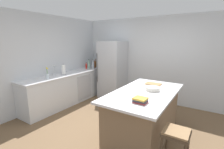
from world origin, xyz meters
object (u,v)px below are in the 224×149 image
at_px(bar_stool, 176,138).
at_px(whiskey_bottle, 96,64).
at_px(paper_towel_roll, 64,70).
at_px(refrigerator, 113,70).
at_px(cookbook_stack, 140,100).
at_px(flower_vase, 47,75).
at_px(mixing_bowl, 153,89).
at_px(syrup_bottle, 94,65).
at_px(soda_bottle, 93,65).
at_px(kitchen_island, 144,114).
at_px(vinegar_bottle, 95,65).
at_px(gin_bottle, 89,65).
at_px(sink_faucet, 54,70).
at_px(hot_sauce_bottle, 86,66).
at_px(cutting_board, 153,84).

relative_size(bar_stool, whiskey_bottle, 2.22).
bearing_deg(paper_towel_roll, refrigerator, 59.12).
height_order(bar_stool, cookbook_stack, cookbook_stack).
bearing_deg(flower_vase, cookbook_stack, -5.38).
relative_size(refrigerator, whiskey_bottle, 6.17).
distance_m(whiskey_bottle, mixing_bowl, 3.21).
relative_size(syrup_bottle, mixing_bowl, 0.81).
bearing_deg(soda_bottle, paper_towel_roll, -93.39).
bearing_deg(paper_towel_roll, syrup_bottle, 91.92).
relative_size(kitchen_island, vinegar_bottle, 6.86).
bearing_deg(gin_bottle, vinegar_bottle, 65.03).
distance_m(kitchen_island, gin_bottle, 3.06).
distance_m(sink_faucet, mixing_bowl, 2.77).
bearing_deg(syrup_bottle, paper_towel_roll, -88.08).
relative_size(syrup_bottle, vinegar_bottle, 0.79).
bearing_deg(soda_bottle, gin_bottle, -142.65).
bearing_deg(soda_bottle, kitchen_island, -30.99).
bearing_deg(hot_sauce_bottle, kitchen_island, -26.49).
distance_m(refrigerator, syrup_bottle, 0.87).
bearing_deg(bar_stool, paper_towel_roll, 164.59).
height_order(refrigerator, bar_stool, refrigerator).
bearing_deg(flower_vase, whiskey_bottle, 92.56).
bearing_deg(syrup_bottle, bar_stool, -35.01).
distance_m(syrup_bottle, mixing_bowl, 3.16).
xyz_separation_m(bar_stool, mixing_bowl, (-0.63, 0.80, 0.42)).
bearing_deg(soda_bottle, syrup_bottle, 122.08).
bearing_deg(sink_faucet, whiskey_bottle, 89.16).
bearing_deg(flower_vase, soda_bottle, 89.44).
relative_size(refrigerator, flower_vase, 6.32).
height_order(syrup_bottle, cookbook_stack, syrup_bottle).
xyz_separation_m(sink_faucet, syrup_bottle, (0.02, 1.73, -0.06)).
height_order(sink_faucet, paper_towel_roll, paper_towel_roll).
distance_m(paper_towel_roll, gin_bottle, 1.17).
height_order(vinegar_bottle, gin_bottle, gin_bottle).
relative_size(whiskey_bottle, mixing_bowl, 1.08).
bearing_deg(syrup_bottle, whiskey_bottle, 84.35).
distance_m(whiskey_bottle, cutting_board, 2.86).
height_order(flower_vase, cutting_board, flower_vase).
xyz_separation_m(whiskey_bottle, vinegar_bottle, (0.09, -0.18, -0.00)).
height_order(kitchen_island, vinegar_bottle, vinegar_bottle).
bearing_deg(kitchen_island, vinegar_bottle, 147.42).
xyz_separation_m(kitchen_island, bar_stool, (0.73, -0.65, 0.08)).
relative_size(kitchen_island, sink_faucet, 6.53).
distance_m(sink_faucet, flower_vase, 0.33).
relative_size(flower_vase, paper_towel_roll, 0.95).
bearing_deg(whiskey_bottle, cookbook_stack, -40.58).
bearing_deg(mixing_bowl, whiskey_bottle, 148.72).
distance_m(bar_stool, paper_towel_roll, 3.49).
distance_m(whiskey_bottle, cookbook_stack, 3.67).
relative_size(bar_stool, gin_bottle, 2.08).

